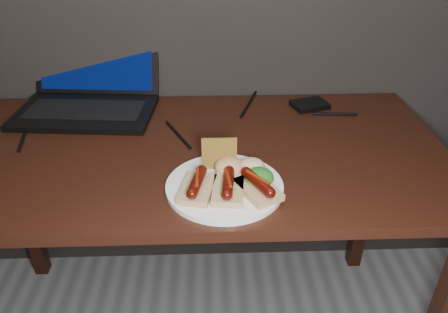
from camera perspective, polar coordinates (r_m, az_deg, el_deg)
desk at (r=1.24m, az=-4.23°, el=-2.37°), size 1.40×0.70×0.75m
laptop at (r=1.47m, az=-17.14°, el=8.11°), size 0.44×0.38×0.25m
hard_drive at (r=1.45m, az=11.14°, el=6.65°), size 0.13×0.11×0.02m
desk_cables at (r=1.34m, az=-4.14°, el=4.75°), size 1.02×0.40×0.01m
plate at (r=1.03m, az=0.06°, el=-3.92°), size 0.32×0.32×0.01m
bread_sausage_left at (r=0.99m, az=-3.53°, el=-3.85°), size 0.09×0.13×0.04m
bread_sausage_center at (r=0.99m, az=0.55°, el=-3.96°), size 0.08×0.12×0.04m
bread_sausage_right at (r=0.99m, az=4.40°, el=-3.90°), size 0.12×0.13×0.04m
crispbread at (r=1.06m, az=-0.62°, el=0.37°), size 0.09×0.01×0.08m
salad_greens at (r=1.02m, az=4.59°, el=-2.71°), size 0.07×0.07×0.04m
salsa_mound at (r=1.05m, az=0.71°, el=-1.33°), size 0.07×0.07×0.04m
coleslaw_mound at (r=1.06m, az=3.63°, el=-1.29°), size 0.06×0.06×0.04m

